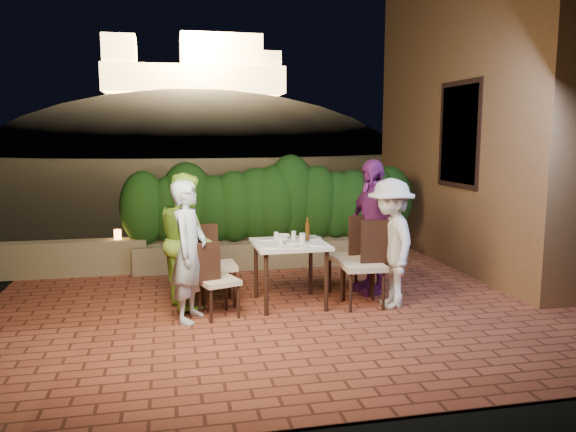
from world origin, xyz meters
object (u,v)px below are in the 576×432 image
object	(u,v)px
chair_right_front	(363,264)
dining_table	(290,274)
bowl	(282,236)
parapet_lamp	(118,235)
diner_blue	(189,251)
chair_left_front	(219,279)
chair_right_back	(351,256)
diner_purple	(372,227)
diner_white	(390,243)
beer_bottle	(307,229)
diner_green	(187,240)
chair_left_back	(216,264)

from	to	relation	value
chair_right_front	dining_table	bearing A→B (deg)	-13.83
bowl	chair_right_front	size ratio (longest dim) A/B	0.18
bowl	parapet_lamp	xyz separation A→B (m)	(-2.08, 1.73, -0.20)
bowl	diner_blue	xyz separation A→B (m)	(-1.15, -0.60, -0.01)
chair_left_front	chair_right_back	bearing A→B (deg)	-1.67
parapet_lamp	diner_purple	bearing A→B (deg)	-27.75
diner_blue	diner_white	size ratio (longest dim) A/B	1.01
chair_right_back	diner_blue	xyz separation A→B (m)	(-2.01, -0.55, 0.26)
beer_bottle	diner_green	size ratio (longest dim) A/B	0.18
parapet_lamp	chair_left_front	bearing A→B (deg)	-61.41
chair_left_front	chair_right_front	xyz separation A→B (m)	(1.68, 0.03, 0.09)
diner_purple	parapet_lamp	distance (m)	3.67
chair_left_front	bowl	bearing A→B (deg)	15.45
chair_right_back	diner_white	size ratio (longest dim) A/B	0.67
diner_blue	dining_table	bearing A→B (deg)	-52.93
chair_right_back	diner_blue	distance (m)	2.10
chair_right_back	diner_green	size ratio (longest dim) A/B	0.64
chair_right_front	diner_blue	size ratio (longest dim) A/B	0.67
chair_left_back	chair_right_front	world-z (taller)	chair_right_front
chair_right_back	chair_right_front	bearing A→B (deg)	78.25
chair_left_front	parapet_lamp	xyz separation A→B (m)	(-1.25, 2.29, 0.14)
beer_bottle	chair_left_back	world-z (taller)	beer_bottle
dining_table	diner_purple	size ratio (longest dim) A/B	0.50
beer_bottle	diner_green	distance (m)	1.42
beer_bottle	chair_right_back	world-z (taller)	beer_bottle
chair_left_front	diner_white	bearing A→B (deg)	-19.21
dining_table	diner_green	distance (m)	1.27
chair_left_front	diner_purple	xyz separation A→B (m)	(1.99, 0.58, 0.42)
chair_left_front	chair_right_front	size ratio (longest dim) A/B	0.83
dining_table	chair_left_front	xyz separation A→B (m)	(-0.86, -0.28, 0.05)
parapet_lamp	bowl	bearing A→B (deg)	-39.72
beer_bottle	bowl	bearing A→B (deg)	141.45
chair_right_front	diner_white	distance (m)	0.40
diner_blue	diner_green	bearing A→B (deg)	22.09
dining_table	chair_left_back	world-z (taller)	chair_left_back
chair_left_back	chair_left_front	bearing A→B (deg)	-95.34
dining_table	beer_bottle	xyz separation A→B (m)	(0.23, 0.07, 0.52)
diner_white	diner_purple	distance (m)	0.62
beer_bottle	chair_right_back	size ratio (longest dim) A/B	0.28
beer_bottle	chair_right_front	size ratio (longest dim) A/B	0.27
chair_left_back	diner_white	xyz separation A→B (m)	(1.98, -0.51, 0.27)
chair_left_front	chair_left_back	distance (m)	0.49
chair_left_front	parapet_lamp	size ratio (longest dim) A/B	6.08
dining_table	diner_white	distance (m)	1.23
diner_blue	parapet_lamp	size ratio (longest dim) A/B	10.92
chair_right_front	bowl	bearing A→B (deg)	-28.87
beer_bottle	diner_purple	world-z (taller)	diner_purple
bowl	parapet_lamp	world-z (taller)	bowl
chair_left_front	chair_right_front	distance (m)	1.68
chair_left_front	chair_right_back	xyz separation A→B (m)	(1.69, 0.51, 0.08)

